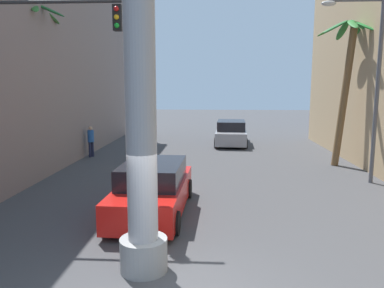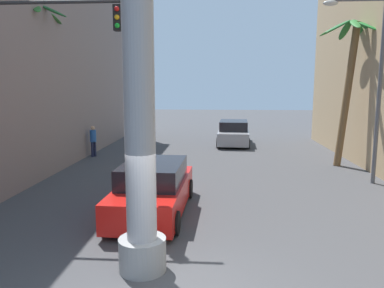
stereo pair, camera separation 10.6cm
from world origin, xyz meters
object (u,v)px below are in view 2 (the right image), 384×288
object	(u,v)px
palm_tree_mid_left	(38,67)
car_lead	(153,189)
traffic_light_mast	(16,65)
palm_tree_mid_right	(349,71)
pedestrian_far_left	(93,139)
car_far	(233,133)
street_lamp	(371,73)

from	to	relation	value
palm_tree_mid_left	car_lead	bearing A→B (deg)	-39.52
traffic_light_mast	palm_tree_mid_right	distance (m)	14.18
car_lead	palm_tree_mid_left	size ratio (longest dim) A/B	0.66
palm_tree_mid_left	pedestrian_far_left	size ratio (longest dim) A/B	4.32
car_lead	palm_tree_mid_left	xyz separation A→B (m)	(-5.68, 4.69, 3.89)
traffic_light_mast	palm_tree_mid_right	world-z (taller)	palm_tree_mid_right
car_far	palm_tree_mid_left	distance (m)	13.20
palm_tree_mid_right	traffic_light_mast	bearing A→B (deg)	-147.25
car_lead	palm_tree_mid_right	distance (m)	11.55
street_lamp	traffic_light_mast	distance (m)	12.46
street_lamp	traffic_light_mast	xyz separation A→B (m)	(-11.68, -4.36, 0.11)
traffic_light_mast	pedestrian_far_left	bearing A→B (deg)	95.96
car_far	traffic_light_mast	bearing A→B (deg)	-115.86
palm_tree_mid_left	pedestrian_far_left	bearing A→B (deg)	78.92
street_lamp	car_far	bearing A→B (deg)	116.19
palm_tree_mid_left	palm_tree_mid_right	world-z (taller)	palm_tree_mid_left
car_lead	traffic_light_mast	bearing A→B (deg)	-176.18
car_far	pedestrian_far_left	bearing A→B (deg)	-147.14
street_lamp	palm_tree_mid_right	distance (m)	3.32
car_lead	pedestrian_far_left	size ratio (longest dim) A/B	2.86
pedestrian_far_left	street_lamp	bearing A→B (deg)	-20.60
palm_tree_mid_right	pedestrian_far_left	size ratio (longest dim) A/B	4.12
traffic_light_mast	car_far	size ratio (longest dim) A/B	1.29
street_lamp	pedestrian_far_left	world-z (taller)	street_lamp
street_lamp	palm_tree_mid_left	xyz separation A→B (m)	(-13.44, 0.59, 0.31)
palm_tree_mid_left	palm_tree_mid_right	size ratio (longest dim) A/B	1.05
traffic_light_mast	car_far	bearing A→B (deg)	64.14
car_far	palm_tree_mid_left	bearing A→B (deg)	-133.15
traffic_light_mast	palm_tree_mid_left	size ratio (longest dim) A/B	0.86
traffic_light_mast	car_far	xyz separation A→B (m)	(6.86, 14.15, -3.69)
car_far	palm_tree_mid_left	xyz separation A→B (m)	(-8.63, -9.20, 3.89)
traffic_light_mast	pedestrian_far_left	xyz separation A→B (m)	(-0.95, 9.11, -3.45)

